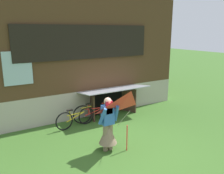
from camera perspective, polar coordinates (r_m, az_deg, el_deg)
ground_plane at (r=7.03m, az=5.08°, el=-14.75°), size 60.00×60.00×0.00m
log_house at (r=11.41m, az=-12.14°, el=8.33°), size 8.59×6.68×4.68m
person at (r=6.64m, az=-1.00°, el=-10.18°), size 0.61×0.52×1.57m
kite at (r=6.13m, az=4.68°, el=-5.31°), size 1.09×1.03×1.73m
bicycle_red at (r=8.72m, az=-4.17°, el=-6.29°), size 1.65×0.39×0.76m
bicycle_yellow at (r=8.37m, az=-8.92°, el=-7.51°), size 1.52×0.21×0.70m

